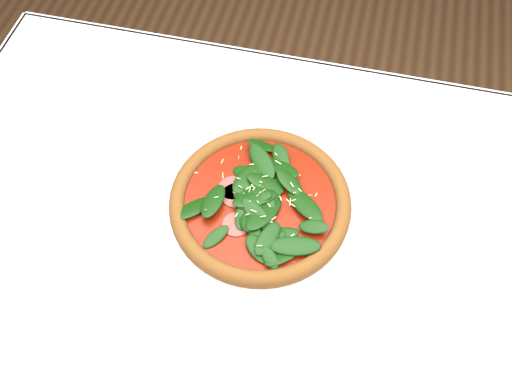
# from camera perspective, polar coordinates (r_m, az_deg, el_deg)

# --- Properties ---
(dining_table) EXTENTS (1.21, 0.81, 0.75)m
(dining_table) POSITION_cam_1_polar(r_m,az_deg,el_deg) (0.90, 3.50, -10.20)
(dining_table) COLOR white
(dining_table) RESTS_ON ground
(plate) EXTENTS (0.31, 0.31, 0.01)m
(plate) POSITION_cam_1_polar(r_m,az_deg,el_deg) (0.84, 0.41, -1.49)
(plate) COLOR silver
(plate) RESTS_ON dining_table
(pizza) EXTENTS (0.33, 0.33, 0.03)m
(pizza) POSITION_cam_1_polar(r_m,az_deg,el_deg) (0.83, 0.41, -0.86)
(pizza) COLOR brown
(pizza) RESTS_ON plate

